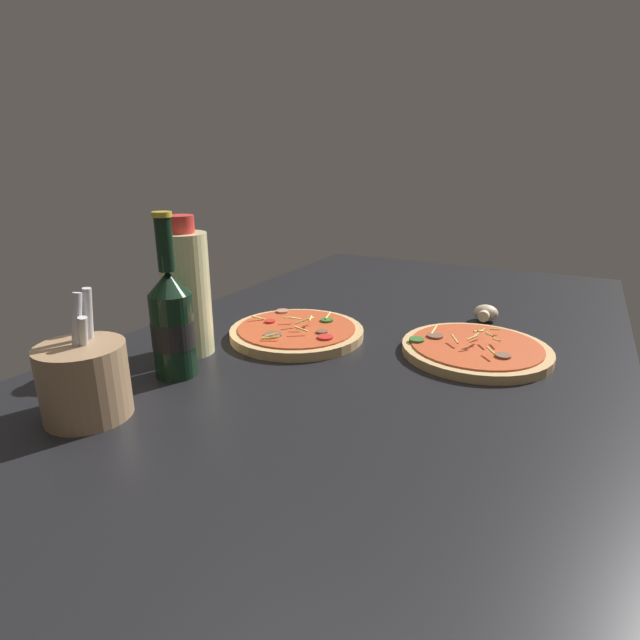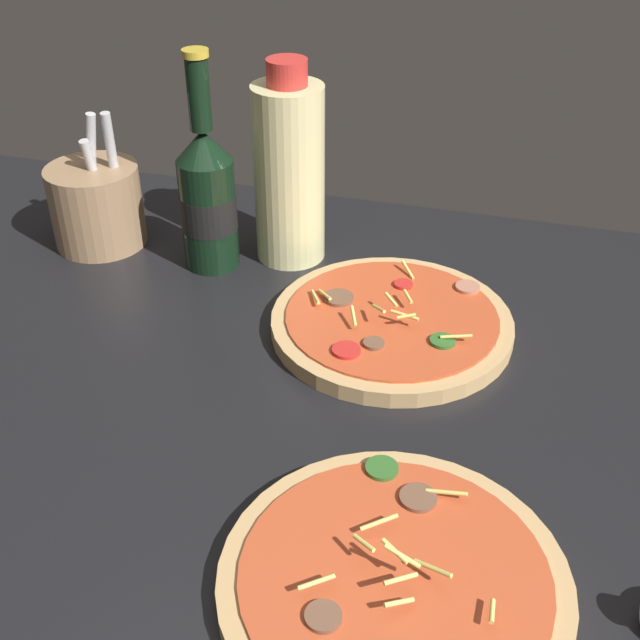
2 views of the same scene
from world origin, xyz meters
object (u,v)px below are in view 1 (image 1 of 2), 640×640
at_px(pizza_near, 475,349).
at_px(pizza_far, 297,332).
at_px(beer_bottle, 172,322).
at_px(oil_bottle, 186,292).
at_px(utensil_crock, 85,380).
at_px(mushroom_left, 486,313).

distance_m(pizza_near, pizza_far, 0.34).
bearing_deg(beer_bottle, pizza_near, -52.89).
distance_m(beer_bottle, oil_bottle, 0.10).
relative_size(pizza_near, pizza_far, 1.00).
bearing_deg(pizza_far, utensil_crock, 166.56).
relative_size(pizza_near, oil_bottle, 1.07).
relative_size(oil_bottle, mushroom_left, 4.57).
bearing_deg(pizza_far, beer_bottle, 160.77).
bearing_deg(beer_bottle, utensil_crock, 176.00).
height_order(oil_bottle, mushroom_left, oil_bottle).
height_order(pizza_far, mushroom_left, pizza_far).
bearing_deg(mushroom_left, utensil_crock, 148.91).
xyz_separation_m(pizza_near, beer_bottle, (-0.31, 0.41, 0.08)).
distance_m(pizza_far, beer_bottle, 0.27).
bearing_deg(pizza_near, oil_bottle, 116.16).
relative_size(beer_bottle, mushroom_left, 4.88).
relative_size(pizza_near, mushroom_left, 4.88).
distance_m(beer_bottle, mushroom_left, 0.65).
height_order(beer_bottle, oil_bottle, beer_bottle).
height_order(beer_bottle, utensil_crock, beer_bottle).
height_order(pizza_near, oil_bottle, oil_bottle).
xyz_separation_m(oil_bottle, mushroom_left, (0.43, -0.44, -0.09)).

